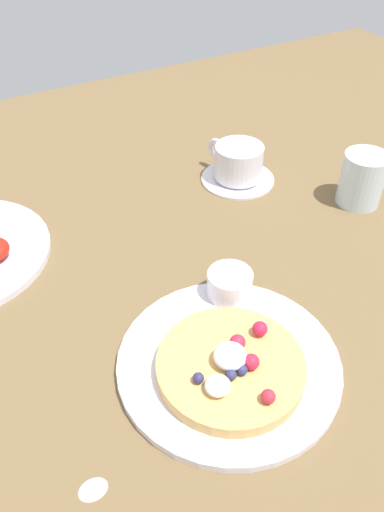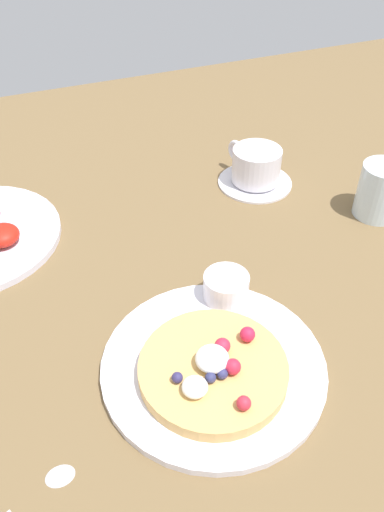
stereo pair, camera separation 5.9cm
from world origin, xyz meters
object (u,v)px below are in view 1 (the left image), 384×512
object	(u,v)px
pancake_plate	(229,363)
syrup_ramekin	(230,284)
water_glass	(362,179)
coffee_cup	(238,161)
coffee_saucer	(238,178)

from	to	relation	value
pancake_plate	syrup_ramekin	xyz separation A→B (m)	(0.06, 0.09, 0.02)
water_glass	coffee_cup	bearing A→B (deg)	132.05
coffee_cup	pancake_plate	bearing A→B (deg)	-124.11
pancake_plate	coffee_saucer	distance (m)	0.39
syrup_ramekin	coffee_saucer	xyz separation A→B (m)	(0.16, 0.23, -0.02)
pancake_plate	coffee_saucer	size ratio (longest dim) A/B	2.03
pancake_plate	coffee_cup	bearing A→B (deg)	55.89
syrup_ramekin	water_glass	distance (m)	0.31
coffee_cup	water_glass	size ratio (longest dim) A/B	1.29
syrup_ramekin	water_glass	xyz separation A→B (m)	(0.30, 0.09, 0.01)
coffee_cup	coffee_saucer	bearing A→B (deg)	-75.15
syrup_ramekin	coffee_cup	size ratio (longest dim) A/B	0.53
pancake_plate	coffee_saucer	bearing A→B (deg)	55.71
pancake_plate	coffee_cup	world-z (taller)	coffee_cup
pancake_plate	water_glass	size ratio (longest dim) A/B	2.99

